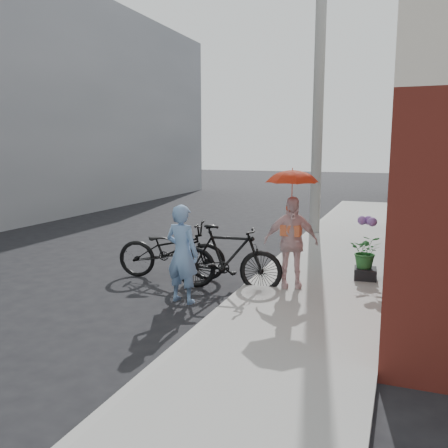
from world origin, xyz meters
The scene contains 11 objects.
ground centered at (0.00, 0.00, 0.00)m, with size 80.00×80.00×0.00m, color black.
sidewalk centered at (2.10, 2.00, 0.06)m, with size 2.20×24.00×0.12m, color #989892.
curb centered at (0.94, 2.00, 0.06)m, with size 0.12×24.00×0.12m, color #9E9E99.
utility_pole centered at (1.10, 6.00, 3.50)m, with size 0.28×0.28×7.00m, color #9E9E99.
officer centered at (0.15, -0.34, 0.78)m, with size 0.57×0.37×1.56m, color #6B90BF.
bike_left centered at (-0.64, 0.83, 0.54)m, with size 0.71×2.05×1.08m, color black.
bike_right centered at (0.60, 0.50, 0.57)m, with size 0.53×1.89×1.13m, color black.
kimono_woman centered at (1.64, 0.70, 0.88)m, with size 0.89×0.37×1.52m, color beige.
parasol centered at (1.64, 0.70, 2.00)m, with size 0.81×0.81×0.71m, color red.
planter centered at (2.79, 1.62, 0.22)m, with size 0.38×0.38×0.20m, color black.
potted_plant centered at (2.79, 1.62, 0.62)m, with size 0.54×0.47×0.60m, color #29672E.
Camera 1 is at (3.35, -6.89, 2.45)m, focal length 38.00 mm.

